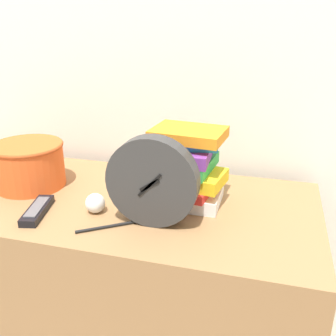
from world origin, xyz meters
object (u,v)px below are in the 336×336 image
(crumpled_paper_ball, at_px, (95,203))
(pen, at_px, (106,227))
(book_stack, at_px, (183,168))
(basket, at_px, (29,163))
(tv_remote, at_px, (37,210))
(desk_clock, at_px, (152,182))

(crumpled_paper_ball, xyz_separation_m, pen, (0.06, -0.07, -0.02))
(book_stack, bearing_deg, basket, -177.82)
(book_stack, xyz_separation_m, basket, (-0.49, -0.02, -0.03))
(crumpled_paper_ball, relative_size, pen, 0.41)
(tv_remote, bearing_deg, book_stack, 26.52)
(book_stack, distance_m, crumpled_paper_ball, 0.26)
(tv_remote, height_order, crumpled_paper_ball, crumpled_paper_ball)
(book_stack, bearing_deg, tv_remote, -153.48)
(desk_clock, relative_size, tv_remote, 1.45)
(desk_clock, xyz_separation_m, book_stack, (0.04, 0.15, -0.01))
(basket, height_order, crumpled_paper_ball, basket)
(desk_clock, height_order, book_stack, desk_clock)
(desk_clock, xyz_separation_m, pen, (-0.11, -0.06, -0.11))
(basket, bearing_deg, crumpled_paper_ball, -21.97)
(tv_remote, bearing_deg, pen, -5.86)
(pen, bearing_deg, desk_clock, 27.30)
(crumpled_paper_ball, height_order, pen, crumpled_paper_ball)
(desk_clock, relative_size, basket, 1.06)
(basket, relative_size, crumpled_paper_ball, 4.08)
(basket, bearing_deg, book_stack, 2.18)
(basket, distance_m, pen, 0.39)
(basket, height_order, pen, basket)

